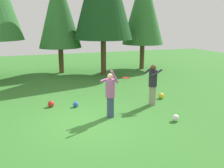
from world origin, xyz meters
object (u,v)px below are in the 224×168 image
person_catcher (153,81)px  tree_center (59,9)px  ball_red (51,104)px  ball_white (175,118)px  ball_blue (76,104)px  ball_yellow (161,96)px  frisbee (126,78)px  person_thrower (110,91)px  tree_far_right (143,7)px

person_catcher → tree_center: size_ratio=0.25×
ball_red → ball_white: 4.91m
ball_blue → ball_white: 3.97m
ball_red → ball_yellow: bearing=-6.5°
ball_yellow → tree_center: (-3.22, 7.63, 4.06)m
ball_blue → ball_red: bearing=159.2°
frisbee → person_thrower: bearing=-153.9°
frisbee → ball_yellow: 2.64m
person_thrower → tree_center: (-0.29, 8.97, 3.23)m
ball_red → tree_center: tree_center is taller
ball_blue → tree_far_right: (6.54, 6.96, 4.33)m
person_thrower → frisbee: 0.93m
ball_red → frisbee: bearing=-29.5°
person_catcher → ball_red: bearing=-30.3°
ball_yellow → ball_red: bearing=173.5°
ball_blue → ball_white: size_ratio=0.89×
person_catcher → ball_yellow: bearing=-156.6°
frisbee → tree_center: bearing=97.1°
ball_blue → tree_center: 8.51m
ball_yellow → ball_red: 4.84m
person_thrower → ball_blue: person_thrower is taller
ball_yellow → tree_center: 9.23m
person_catcher → ball_red: 4.25m
ball_blue → ball_white: (2.91, -2.70, 0.01)m
ball_red → ball_blue: 1.00m
tree_center → tree_far_right: bearing=-4.7°
person_thrower → ball_red: 2.79m
person_catcher → tree_far_right: size_ratio=0.24×
ball_yellow → ball_white: ball_yellow is taller
person_thrower → ball_red: (-1.88, 1.88, -0.83)m
ball_blue → tree_far_right: size_ratio=0.03×
ball_blue → tree_far_right: bearing=46.8°
ball_red → ball_blue: bearing=-20.8°
tree_far_right → frisbee: bearing=-120.7°
ball_white → tree_far_right: (3.62, 9.66, 4.32)m
frisbee → tree_center: 9.12m
ball_white → tree_far_right: bearing=69.4°
ball_yellow → ball_blue: size_ratio=1.18×
tree_center → person_thrower: bearing=-88.1°
person_catcher → ball_white: (-0.14, -1.88, -0.88)m
person_catcher → ball_white: bearing=72.0°
person_thrower → ball_red: size_ratio=6.87×
ball_red → person_thrower: bearing=-45.0°
person_thrower → tree_far_right: 10.75m
ball_yellow → tree_far_right: (2.66, 7.15, 4.32)m
person_catcher → ball_red: (-3.99, 1.17, -0.87)m
person_thrower → tree_center: tree_center is taller
ball_white → tree_center: tree_center is taller
person_thrower → person_catcher: person_thrower is taller
ball_white → frisbee: bearing=127.6°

